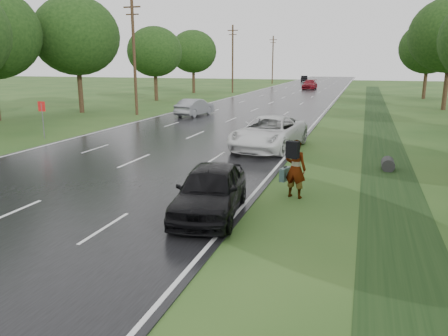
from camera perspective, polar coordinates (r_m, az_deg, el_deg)
name	(u,v)px	position (r m, az deg, el deg)	size (l,w,h in m)	color
ground	(7,216)	(15.18, -26.52, -5.65)	(220.00, 220.00, 0.00)	#244719
road	(279,99)	(56.26, 7.24, 8.88)	(14.00, 180.00, 0.04)	black
edge_stripe_east	(334,101)	(55.41, 14.19, 8.53)	(0.12, 180.00, 0.01)	silver
edge_stripe_west	(228,98)	(57.88, 0.58, 9.14)	(0.12, 180.00, 0.01)	silver
center_line	(279,99)	(56.26, 7.24, 8.90)	(0.12, 180.00, 0.01)	silver
drainage_ditch	(382,137)	(29.20, 19.90, 3.79)	(2.20, 120.00, 0.56)	black
road_sign	(42,112)	(29.20, -22.67, 6.74)	(0.50, 0.06, 2.30)	slate
utility_pole_mid	(134,55)	(40.18, -11.65, 14.21)	(1.60, 0.26, 10.00)	#332115
utility_pole_far	(233,58)	(67.97, 1.13, 14.17)	(1.60, 0.26, 10.00)	#332115
utility_pole_distant	(273,59)	(97.09, 6.38, 13.95)	(1.60, 0.26, 10.00)	#332115
tree_east_f	(429,48)	(62.54, 25.17, 14.03)	(7.20, 7.20, 9.62)	#332115
tree_west_c	(76,36)	(43.35, -18.74, 16.01)	(7.80, 7.80, 10.43)	#332115
tree_west_d	(155,52)	(54.90, -9.05, 14.77)	(6.60, 6.60, 8.80)	#332115
tree_west_f	(193,52)	(67.94, -4.05, 14.93)	(7.00, 7.00, 9.29)	#332115
pedestrian	(295,168)	(15.36, 9.22, 0.01)	(0.99, 0.99, 2.07)	#A5998C
white_pickup	(269,133)	(23.84, 5.90, 4.60)	(2.89, 6.26, 1.74)	silver
dark_sedan	(210,190)	(13.42, -1.81, -2.89)	(1.86, 4.61, 1.57)	black
silver_sedan	(195,107)	(38.63, -3.83, 7.93)	(1.57, 4.51, 1.49)	gray
far_car_red	(310,84)	(78.38, 11.13, 10.66)	(2.21, 5.44, 1.58)	maroon
far_car_dark	(304,79)	(107.68, 10.45, 11.41)	(1.48, 4.25, 1.40)	black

